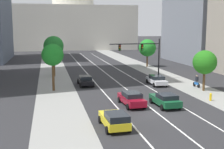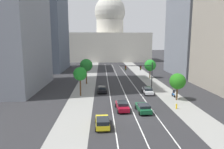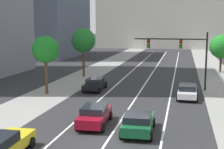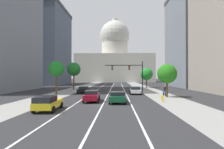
# 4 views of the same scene
# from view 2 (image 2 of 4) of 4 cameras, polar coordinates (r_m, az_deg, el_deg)

# --- Properties ---
(ground_plane) EXTENTS (400.00, 400.00, 0.00)m
(ground_plane) POSITION_cam_2_polar(r_m,az_deg,el_deg) (71.06, 1.20, 0.03)
(ground_plane) COLOR #2B2B2D
(sidewalk_left) EXTENTS (5.06, 130.00, 0.01)m
(sidewalk_left) POSITION_cam_2_polar(r_m,az_deg,el_deg) (66.07, -6.53, -0.74)
(sidewalk_left) COLOR gray
(sidewalk_left) RESTS_ON ground
(sidewalk_right) EXTENTS (5.06, 130.00, 0.01)m
(sidewalk_right) POSITION_cam_2_polar(r_m,az_deg,el_deg) (67.49, 9.38, -0.59)
(sidewalk_right) COLOR gray
(sidewalk_right) RESTS_ON ground
(lane_stripe_left) EXTENTS (0.16, 90.00, 0.01)m
(lane_stripe_left) POSITION_cam_2_polar(r_m,az_deg,el_deg) (56.15, -1.13, -2.47)
(lane_stripe_left) COLOR white
(lane_stripe_left) RESTS_ON ground
(lane_stripe_center) EXTENTS (0.16, 90.00, 0.01)m
(lane_stripe_center) POSITION_cam_2_polar(r_m,az_deg,el_deg) (56.35, 2.30, -2.43)
(lane_stripe_center) COLOR white
(lane_stripe_center) RESTS_ON ground
(lane_stripe_right) EXTENTS (0.16, 90.00, 0.01)m
(lane_stripe_right) POSITION_cam_2_polar(r_m,az_deg,el_deg) (56.76, 5.69, -2.38)
(lane_stripe_right) COLOR white
(lane_stripe_right) RESTS_ON ground
(office_tower_far_left) EXTENTS (14.73, 23.70, 31.23)m
(office_tower_far_left) POSITION_cam_2_polar(r_m,az_deg,el_deg) (85.74, -18.10, 11.67)
(office_tower_far_left) COLOR #4C5666
(office_tower_far_left) RESTS_ON ground
(office_tower_far_right) EXTENTS (15.90, 22.52, 31.35)m
(office_tower_far_right) POSITION_cam_2_polar(r_m,az_deg,el_deg) (76.06, 22.94, 11.79)
(office_tower_far_right) COLOR gray
(office_tower_far_right) RESTS_ON ground
(capitol_building) EXTENTS (45.01, 24.55, 38.81)m
(capitol_building) POSITION_cam_2_polar(r_m,az_deg,el_deg) (122.27, -0.58, 10.31)
(capitol_building) COLOR beige
(capitol_building) RESTS_ON ground
(car_white) EXTENTS (2.12, 4.76, 1.39)m
(car_white) POSITION_cam_2_polar(r_m,az_deg,el_deg) (45.65, 10.01, -4.44)
(car_white) COLOR silver
(car_white) RESTS_ON ground
(car_crimson) EXTENTS (2.20, 4.72, 1.48)m
(car_crimson) POSITION_cam_2_polar(r_m,az_deg,el_deg) (34.51, 2.90, -8.78)
(car_crimson) COLOR maroon
(car_crimson) RESTS_ON ground
(car_green) EXTENTS (2.23, 4.50, 1.43)m
(car_green) POSITION_cam_2_polar(r_m,az_deg,el_deg) (33.98, 8.84, -9.22)
(car_green) COLOR #14512D
(car_green) RESTS_ON ground
(car_black) EXTENTS (2.07, 4.48, 1.36)m
(car_black) POSITION_cam_2_polar(r_m,az_deg,el_deg) (46.34, -2.83, -4.12)
(car_black) COLOR black
(car_black) RESTS_ON ground
(car_yellow) EXTENTS (2.12, 4.24, 1.48)m
(car_yellow) POSITION_cam_2_polar(r_m,az_deg,el_deg) (27.95, -2.70, -13.23)
(car_yellow) COLOR yellow
(car_yellow) RESTS_ON ground
(traffic_signal_mast) EXTENTS (8.14, 0.39, 6.51)m
(traffic_signal_mast) POSITION_cam_2_polar(r_m,az_deg,el_deg) (49.09, 8.30, 1.07)
(traffic_signal_mast) COLOR black
(traffic_signal_mast) RESTS_ON ground
(fire_hydrant) EXTENTS (0.26, 0.35, 0.91)m
(fire_hydrant) POSITION_cam_2_polar(r_m,az_deg,el_deg) (36.90, 17.69, -8.52)
(fire_hydrant) COLOR yellow
(fire_hydrant) RESTS_ON ground
(cyclist) EXTENTS (0.38, 1.70, 1.72)m
(cyclist) POSITION_cam_2_polar(r_m,az_deg,el_deg) (44.29, 16.96, -4.99)
(cyclist) COLOR black
(cyclist) RESTS_ON ground
(street_tree_mid_left) EXTENTS (3.39, 3.39, 6.84)m
(street_tree_mid_left) POSITION_cam_2_polar(r_m,az_deg,el_deg) (54.84, -7.27, 2.58)
(street_tree_mid_left) COLOR #51381E
(street_tree_mid_left) RESTS_ON ground
(street_tree_near_right) EXTENTS (3.12, 3.12, 5.35)m
(street_tree_near_right) POSITION_cam_2_polar(r_m,az_deg,el_deg) (41.53, 17.97, -1.86)
(street_tree_near_right) COLOR #51381E
(street_tree_near_right) RESTS_ON ground
(street_tree_far_right) EXTENTS (3.61, 3.61, 5.82)m
(street_tree_far_right) POSITION_cam_2_polar(r_m,az_deg,el_deg) (64.96, 10.70, 2.55)
(street_tree_far_right) COLOR #51381E
(street_tree_far_right) RESTS_ON ground
(street_tree_near_left) EXTENTS (2.86, 2.86, 6.17)m
(street_tree_near_left) POSITION_cam_2_polar(r_m,az_deg,el_deg) (43.05, -8.98, 0.13)
(street_tree_near_left) COLOR #51381E
(street_tree_near_left) RESTS_ON ground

